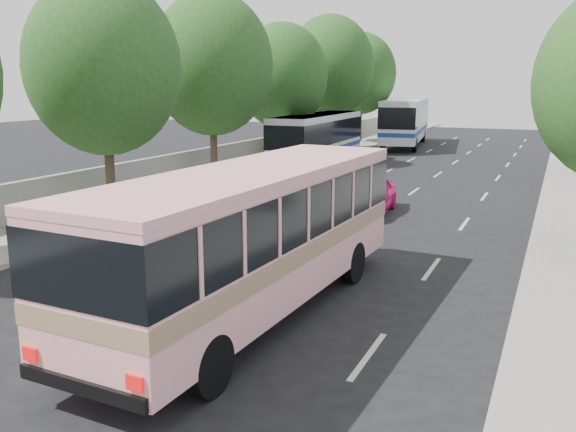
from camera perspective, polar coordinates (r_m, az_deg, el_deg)
The scene contains 14 objects.
ground at distance 15.08m, azimuth -5.80°, elevation -7.13°, with size 120.00×120.00×0.00m, color black.
sidewalk_left at distance 36.22m, azimuth -1.71°, elevation 4.50°, with size 4.00×90.00×0.15m, color #9E998E.
low_wall at distance 36.93m, azimuth -4.25°, elevation 5.92°, with size 0.30×90.00×1.50m, color #9E998E.
tree_left_b at distance 24.00m, azimuth -16.87°, elevation 13.76°, with size 5.70×5.70×8.88m.
tree_left_c at distance 30.63m, azimuth -7.11°, elevation 14.33°, with size 6.00×6.00×9.35m.
tree_left_d at distance 37.66m, azimuth -0.48°, elevation 13.29°, with size 5.52×5.52×8.60m.
tree_left_e at distance 45.03m, azimuth 4.02°, elevation 14.12°, with size 6.30×6.30×9.82m.
tree_left_f at distance 52.66m, azimuth 6.90°, elevation 13.33°, with size 5.88×5.88×9.16m.
pink_bus at distance 13.08m, azimuth -3.17°, elevation -0.86°, with size 3.05×10.31×3.26m.
pink_taxi at distance 24.07m, azimuth 7.57°, elevation 1.93°, with size 1.67×4.15×1.41m, color #ED1484.
white_pickup at distance 23.77m, azimuth -5.66°, elevation 2.11°, with size 2.28×5.60×1.62m, color white.
tour_coach_front at distance 37.08m, azimuth 2.80°, elevation 7.54°, with size 2.62×10.71×3.19m.
tour_coach_rear at distance 50.63m, azimuth 10.94°, elevation 8.99°, with size 4.31×12.71×3.73m.
taxi_roof_sign at distance 23.94m, azimuth 7.62°, elevation 3.81°, with size 0.55×0.18×0.18m, color silver.
Camera 1 is at (7.17, -12.28, 5.01)m, focal length 38.00 mm.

